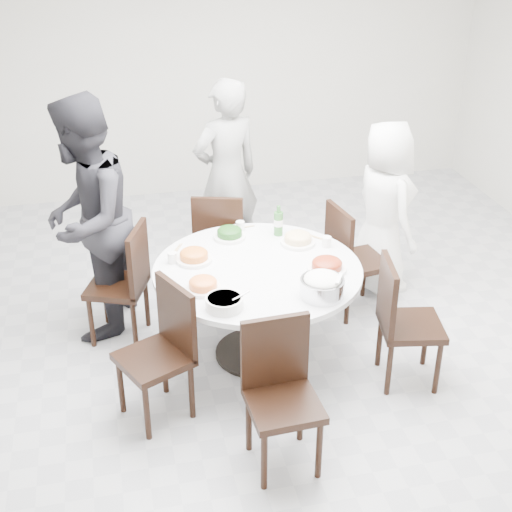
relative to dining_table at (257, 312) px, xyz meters
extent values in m
cube|color=#ADAEB2|center=(0.25, 0.31, -0.38)|extent=(6.00, 6.00, 0.01)
cube|color=beige|center=(0.25, 3.31, 1.02)|extent=(6.00, 0.01, 2.80)
cube|color=beige|center=(0.25, -2.69, 1.02)|extent=(6.00, 0.01, 2.80)
cylinder|color=white|center=(0.00, 0.00, 0.00)|extent=(1.50, 1.50, 0.75)
cube|color=black|center=(0.94, 0.45, 0.10)|extent=(0.48, 0.48, 0.95)
cube|color=black|center=(-0.09, 1.03, 0.10)|extent=(0.52, 0.52, 0.95)
cube|color=black|center=(-1.00, 0.48, 0.10)|extent=(0.54, 0.54, 0.95)
cube|color=black|center=(-0.81, -0.52, 0.10)|extent=(0.56, 0.56, 0.95)
cube|color=black|center=(-0.10, -1.15, 0.10)|extent=(0.44, 0.44, 0.95)
cube|color=black|center=(0.98, -0.53, 0.10)|extent=(0.49, 0.49, 0.95)
imported|color=white|center=(1.27, 0.78, 0.38)|extent=(0.60, 0.81, 1.51)
imported|color=black|center=(0.05, 1.48, 0.50)|extent=(0.74, 0.60, 1.75)
imported|color=black|center=(-1.17, 0.66, 0.57)|extent=(0.97, 1.10, 1.89)
cylinder|color=white|center=(-0.11, 0.51, 0.41)|extent=(0.25, 0.25, 0.06)
cylinder|color=white|center=(0.38, 0.30, 0.41)|extent=(0.26, 0.26, 0.07)
cylinder|color=white|center=(-0.43, 0.20, 0.41)|extent=(0.26, 0.26, 0.07)
cylinder|color=white|center=(0.47, -0.15, 0.41)|extent=(0.28, 0.28, 0.07)
cylinder|color=white|center=(-0.43, -0.22, 0.41)|extent=(0.25, 0.25, 0.06)
cylinder|color=silver|center=(0.33, -0.47, 0.44)|extent=(0.30, 0.30, 0.13)
cylinder|color=white|center=(-0.33, -0.47, 0.41)|extent=(0.25, 0.25, 0.08)
cylinder|color=#2A6528|center=(0.28, 0.49, 0.50)|extent=(0.07, 0.07, 0.24)
cylinder|color=white|center=(0.00, 0.61, 0.42)|extent=(0.07, 0.07, 0.08)
camera|label=1|loc=(-0.99, -4.34, 2.83)|focal=50.00mm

